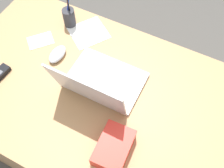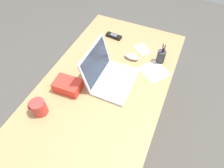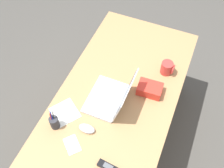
{
  "view_description": "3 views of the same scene",
  "coord_description": "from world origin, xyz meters",
  "px_view_note": "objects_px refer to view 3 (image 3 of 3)",
  "views": [
    {
      "loc": [
        -0.21,
        0.46,
        1.76
      ],
      "look_at": [
        0.03,
        -0.01,
        0.85
      ],
      "focal_mm": 41.9,
      "sensor_mm": 36.0,
      "label": 1
    },
    {
      "loc": [
        -0.69,
        -0.39,
        1.8
      ],
      "look_at": [
        0.01,
        -0.07,
        0.82
      ],
      "focal_mm": 31.46,
      "sensor_mm": 36.0,
      "label": 2
    },
    {
      "loc": [
        1.0,
        0.36,
        2.36
      ],
      "look_at": [
        0.02,
        -0.05,
        0.85
      ],
      "focal_mm": 42.82,
      "sensor_mm": 36.0,
      "label": 3
    }
  ],
  "objects_px": {
    "computer_mouse": "(87,129)",
    "pen_holder": "(54,122)",
    "coffee_mug_white": "(167,68)",
    "laptop": "(112,97)",
    "cordless_phone": "(108,167)",
    "snack_bag": "(150,89)"
  },
  "relations": [
    {
      "from": "pen_holder",
      "to": "snack_bag",
      "type": "xyz_separation_m",
      "value": [
        -0.5,
        0.49,
        -0.02
      ]
    },
    {
      "from": "computer_mouse",
      "to": "coffee_mug_white",
      "type": "distance_m",
      "value": 0.75
    },
    {
      "from": "computer_mouse",
      "to": "pen_holder",
      "type": "relative_size",
      "value": 0.63
    },
    {
      "from": "laptop",
      "to": "cordless_phone",
      "type": "distance_m",
      "value": 0.48
    },
    {
      "from": "pen_holder",
      "to": "computer_mouse",
      "type": "bearing_deg",
      "value": 105.09
    },
    {
      "from": "computer_mouse",
      "to": "snack_bag",
      "type": "relative_size",
      "value": 0.64
    },
    {
      "from": "laptop",
      "to": "computer_mouse",
      "type": "height_order",
      "value": "laptop"
    },
    {
      "from": "pen_holder",
      "to": "snack_bag",
      "type": "relative_size",
      "value": 1.02
    },
    {
      "from": "computer_mouse",
      "to": "coffee_mug_white",
      "type": "bearing_deg",
      "value": 152.32
    },
    {
      "from": "laptop",
      "to": "snack_bag",
      "type": "height_order",
      "value": "laptop"
    },
    {
      "from": "coffee_mug_white",
      "to": "computer_mouse",
      "type": "bearing_deg",
      "value": -27.73
    },
    {
      "from": "coffee_mug_white",
      "to": "snack_bag",
      "type": "bearing_deg",
      "value": -15.96
    },
    {
      "from": "laptop",
      "to": "pen_holder",
      "type": "relative_size",
      "value": 1.88
    },
    {
      "from": "coffee_mug_white",
      "to": "snack_bag",
      "type": "distance_m",
      "value": 0.23
    },
    {
      "from": "laptop",
      "to": "computer_mouse",
      "type": "bearing_deg",
      "value": -13.87
    },
    {
      "from": "cordless_phone",
      "to": "laptop",
      "type": "bearing_deg",
      "value": -160.12
    },
    {
      "from": "computer_mouse",
      "to": "snack_bag",
      "type": "bearing_deg",
      "value": 147.25
    },
    {
      "from": "coffee_mug_white",
      "to": "pen_holder",
      "type": "xyz_separation_m",
      "value": [
        0.72,
        -0.55,
        -0.0
      ]
    },
    {
      "from": "computer_mouse",
      "to": "snack_bag",
      "type": "xyz_separation_m",
      "value": [
        -0.44,
        0.29,
        0.02
      ]
    },
    {
      "from": "snack_bag",
      "to": "pen_holder",
      "type": "bearing_deg",
      "value": -44.48
    },
    {
      "from": "computer_mouse",
      "to": "cordless_phone",
      "type": "bearing_deg",
      "value": 52.04
    },
    {
      "from": "computer_mouse",
      "to": "pen_holder",
      "type": "height_order",
      "value": "pen_holder"
    }
  ]
}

